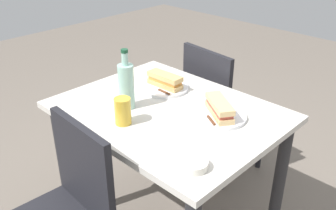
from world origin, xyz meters
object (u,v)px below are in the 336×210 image
(water_bottle, at_px, (126,85))
(beer_glass, at_px, (123,111))
(dining_table, at_px, (168,132))
(knife_near, at_px, (208,116))
(knife_far, at_px, (159,90))
(baguette_sandwich_near, at_px, (219,108))
(plate_far, at_px, (165,87))
(baguette_sandwich_far, at_px, (165,80))
(chair_near, at_px, (216,104))
(olive_bowl, at_px, (194,165))
(plate_near, at_px, (219,116))

(water_bottle, xyz_separation_m, beer_glass, (-0.10, 0.11, -0.05))
(dining_table, distance_m, knife_near, 0.25)
(knife_near, xyz_separation_m, knife_far, (0.36, -0.05, 0.00))
(knife_near, relative_size, water_bottle, 0.56)
(baguette_sandwich_near, height_order, plate_far, baguette_sandwich_near)
(dining_table, relative_size, beer_glass, 8.44)
(knife_near, bearing_deg, dining_table, 13.38)
(dining_table, xyz_separation_m, baguette_sandwich_far, (0.17, -0.15, 0.18))
(chair_near, bearing_deg, baguette_sandwich_near, 127.17)
(water_bottle, bearing_deg, olive_bowl, 165.11)
(knife_near, relative_size, baguette_sandwich_far, 0.82)
(plate_far, bearing_deg, plate_near, 172.79)
(beer_glass, bearing_deg, olive_bowl, 175.86)
(knife_far, distance_m, olive_bowl, 0.65)
(dining_table, relative_size, knife_near, 6.31)
(knife_far, bearing_deg, plate_near, -178.90)
(baguette_sandwich_far, bearing_deg, water_bottle, 93.53)
(baguette_sandwich_near, xyz_separation_m, olive_bowl, (-0.16, 0.36, -0.03))
(dining_table, relative_size, olive_bowl, 9.60)
(water_bottle, bearing_deg, baguette_sandwich_near, -149.33)
(plate_far, bearing_deg, baguette_sandwich_far, 180.00)
(knife_near, xyz_separation_m, plate_far, (0.37, -0.10, -0.01))
(chair_near, bearing_deg, knife_far, 89.65)
(baguette_sandwich_near, bearing_deg, knife_far, 1.10)
(dining_table, height_order, baguette_sandwich_far, baguette_sandwich_far)
(plate_far, height_order, knife_far, knife_far)
(plate_far, xyz_separation_m, water_bottle, (-0.02, 0.27, 0.11))
(dining_table, distance_m, chair_near, 0.62)
(baguette_sandwich_near, distance_m, beer_glass, 0.43)
(plate_far, bearing_deg, dining_table, 138.31)
(chair_near, relative_size, baguette_sandwich_near, 4.16)
(knife_near, xyz_separation_m, beer_glass, (0.25, 0.28, 0.04))
(knife_near, xyz_separation_m, olive_bowl, (-0.18, 0.31, -0.00))
(knife_far, height_order, olive_bowl, olive_bowl)
(plate_near, height_order, water_bottle, water_bottle)
(plate_far, distance_m, water_bottle, 0.29)
(plate_far, distance_m, baguette_sandwich_far, 0.04)
(baguette_sandwich_far, height_order, knife_far, baguette_sandwich_far)
(chair_near, xyz_separation_m, knife_far, (0.00, 0.50, 0.26))
(knife_far, xyz_separation_m, water_bottle, (-0.00, 0.21, 0.10))
(plate_near, xyz_separation_m, knife_far, (0.38, 0.01, 0.01))
(baguette_sandwich_far, bearing_deg, beer_glass, 107.64)
(baguette_sandwich_near, bearing_deg, baguette_sandwich_far, -7.21)
(knife_near, bearing_deg, plate_near, -112.18)
(baguette_sandwich_near, bearing_deg, olive_bowl, 114.14)
(knife_near, bearing_deg, beer_glass, 48.62)
(plate_near, relative_size, knife_near, 1.54)
(plate_far, bearing_deg, baguette_sandwich_near, 172.79)
(knife_far, height_order, water_bottle, water_bottle)
(baguette_sandwich_near, bearing_deg, dining_table, 24.24)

